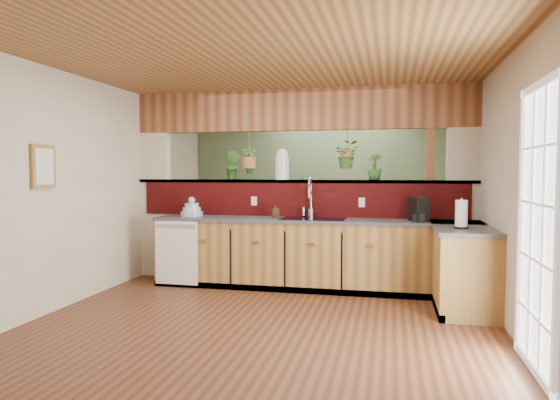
% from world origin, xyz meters
% --- Properties ---
extents(ground, '(4.60, 7.00, 0.01)m').
position_xyz_m(ground, '(0.00, 0.00, 0.00)').
color(ground, '#522C19').
rests_on(ground, ground).
extents(ceiling, '(4.60, 7.00, 0.01)m').
position_xyz_m(ceiling, '(0.00, 0.00, 2.60)').
color(ceiling, brown).
rests_on(ceiling, ground).
extents(wall_back, '(4.60, 0.02, 2.60)m').
position_xyz_m(wall_back, '(0.00, 3.50, 1.30)').
color(wall_back, beige).
rests_on(wall_back, ground).
extents(wall_front, '(4.60, 0.02, 2.60)m').
position_xyz_m(wall_front, '(0.00, -3.50, 1.30)').
color(wall_front, beige).
rests_on(wall_front, ground).
extents(wall_left, '(0.02, 7.00, 2.60)m').
position_xyz_m(wall_left, '(-2.30, 0.00, 1.30)').
color(wall_left, beige).
rests_on(wall_left, ground).
extents(wall_right, '(0.02, 7.00, 2.60)m').
position_xyz_m(wall_right, '(2.30, 0.00, 1.30)').
color(wall_right, beige).
rests_on(wall_right, ground).
extents(pass_through_partition, '(4.60, 0.21, 2.60)m').
position_xyz_m(pass_through_partition, '(0.03, 1.35, 1.19)').
color(pass_through_partition, beige).
rests_on(pass_through_partition, ground).
extents(pass_through_ledge, '(4.60, 0.21, 0.04)m').
position_xyz_m(pass_through_ledge, '(0.00, 1.35, 1.37)').
color(pass_through_ledge, brown).
rests_on(pass_through_ledge, ground).
extents(header_beam, '(4.60, 0.15, 0.55)m').
position_xyz_m(header_beam, '(0.00, 1.35, 2.33)').
color(header_beam, brown).
rests_on(header_beam, ground).
extents(sage_backwall, '(4.55, 0.02, 2.55)m').
position_xyz_m(sage_backwall, '(0.00, 3.48, 1.30)').
color(sage_backwall, '#59714D').
rests_on(sage_backwall, ground).
extents(countertop, '(4.14, 1.52, 0.90)m').
position_xyz_m(countertop, '(0.84, 0.87, 0.45)').
color(countertop, olive).
rests_on(countertop, ground).
extents(dishwasher, '(0.58, 0.03, 0.82)m').
position_xyz_m(dishwasher, '(-1.48, 0.66, 0.46)').
color(dishwasher, white).
rests_on(dishwasher, ground).
extents(navy_sink, '(0.82, 0.50, 0.18)m').
position_xyz_m(navy_sink, '(0.25, 0.98, 0.82)').
color(navy_sink, black).
rests_on(navy_sink, countertop).
extents(french_door, '(0.06, 1.02, 2.16)m').
position_xyz_m(french_door, '(2.27, -1.30, 1.05)').
color(french_door, white).
rests_on(french_door, ground).
extents(framed_print, '(0.04, 0.35, 0.45)m').
position_xyz_m(framed_print, '(-2.27, -0.80, 1.55)').
color(framed_print, olive).
rests_on(framed_print, wall_left).
extents(faucet, '(0.23, 0.23, 0.53)m').
position_xyz_m(faucet, '(0.19, 1.13, 1.18)').
color(faucet, '#B7B7B2').
rests_on(faucet, countertop).
extents(dish_stack, '(0.30, 0.30, 0.26)m').
position_xyz_m(dish_stack, '(-1.40, 0.99, 0.98)').
color(dish_stack, '#A1B4D0').
rests_on(dish_stack, countertop).
extents(soap_dispenser, '(0.11, 0.11, 0.19)m').
position_xyz_m(soap_dispenser, '(-0.24, 1.00, 1.00)').
color(soap_dispenser, '#392114').
rests_on(soap_dispenser, countertop).
extents(coffee_maker, '(0.16, 0.27, 0.30)m').
position_xyz_m(coffee_maker, '(1.54, 0.91, 1.04)').
color(coffee_maker, black).
rests_on(coffee_maker, countertop).
extents(paper_towel, '(0.15, 0.15, 0.32)m').
position_xyz_m(paper_towel, '(1.94, 0.23, 1.05)').
color(paper_towel, black).
rests_on(paper_towel, countertop).
extents(glass_jar, '(0.19, 0.19, 0.42)m').
position_xyz_m(glass_jar, '(-0.23, 1.35, 1.60)').
color(glass_jar, silver).
rests_on(glass_jar, pass_through_ledge).
extents(ledge_plant_left, '(0.27, 0.25, 0.40)m').
position_xyz_m(ledge_plant_left, '(-0.93, 1.35, 1.59)').
color(ledge_plant_left, '#2A551D').
rests_on(ledge_plant_left, pass_through_ledge).
extents(ledge_plant_right, '(0.23, 0.23, 0.35)m').
position_xyz_m(ledge_plant_right, '(1.01, 1.35, 1.57)').
color(ledge_plant_right, '#2A551D').
rests_on(ledge_plant_right, pass_through_ledge).
extents(hanging_plant_a, '(0.24, 0.21, 0.51)m').
position_xyz_m(hanging_plant_a, '(-0.70, 1.35, 1.79)').
color(hanging_plant_a, brown).
rests_on(hanging_plant_a, header_beam).
extents(hanging_plant_b, '(0.33, 0.29, 0.47)m').
position_xyz_m(hanging_plant_b, '(0.65, 1.35, 1.88)').
color(hanging_plant_b, brown).
rests_on(hanging_plant_b, header_beam).
extents(shelving_console, '(1.45, 0.60, 0.94)m').
position_xyz_m(shelving_console, '(-0.58, 3.25, 0.50)').
color(shelving_console, black).
rests_on(shelving_console, ground).
extents(shelf_plant_a, '(0.27, 0.21, 0.45)m').
position_xyz_m(shelf_plant_a, '(-1.22, 3.25, 1.19)').
color(shelf_plant_a, '#2A551D').
rests_on(shelf_plant_a, shelving_console).
extents(shelf_plant_b, '(0.33, 0.33, 0.45)m').
position_xyz_m(shelf_plant_b, '(-0.24, 3.25, 1.20)').
color(shelf_plant_b, '#2A551D').
rests_on(shelf_plant_b, shelving_console).
extents(floor_plant, '(0.71, 0.66, 0.67)m').
position_xyz_m(floor_plant, '(1.18, 2.63, 0.33)').
color(floor_plant, '#2A551D').
rests_on(floor_plant, ground).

